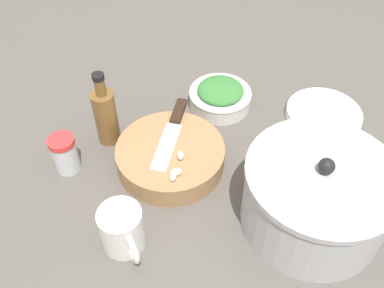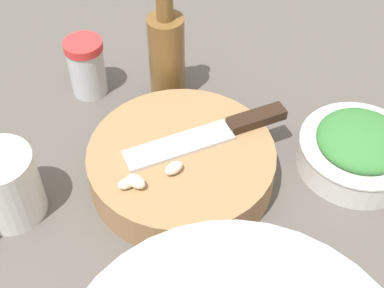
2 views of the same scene
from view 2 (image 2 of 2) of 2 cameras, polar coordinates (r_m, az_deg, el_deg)
name	(u,v)px [view 2 (image 2 of 2)]	position (r m, az deg, el deg)	size (l,w,h in m)	color
ground_plane	(234,194)	(0.66, 4.53, -5.39)	(5.00, 5.00, 0.00)	#56514C
cutting_board	(182,165)	(0.65, -1.13, -2.22)	(0.23, 0.23, 0.05)	#9E754C
chef_knife	(217,132)	(0.65, 2.73, 1.30)	(0.20, 0.12, 0.01)	black
garlic_cloves	(146,177)	(0.60, -4.88, -3.57)	(0.08, 0.05, 0.02)	silver
herb_bowl	(358,149)	(0.69, 17.33, -0.50)	(0.15, 0.15, 0.06)	silver
spice_jar	(87,67)	(0.77, -11.16, 8.09)	(0.05, 0.05, 0.09)	silver
coffee_mug	(4,187)	(0.64, -19.44, -4.37)	(0.08, 0.11, 0.09)	silver
oil_bottle	(167,55)	(0.74, -2.72, 9.47)	(0.05, 0.05, 0.18)	brown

